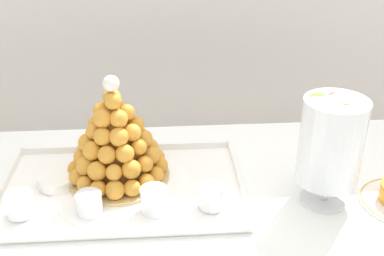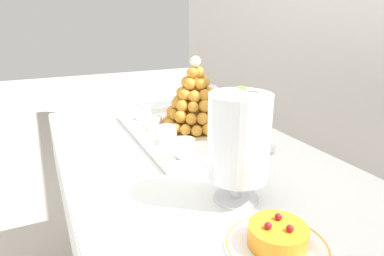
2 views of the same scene
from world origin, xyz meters
TOP-DOWN VIEW (x-y plane):
  - buffet_table at (0.00, 0.00)m, footprint 1.38×0.78m
  - serving_tray at (-0.19, 0.05)m, footprint 0.58×0.37m
  - croquembouche at (-0.21, 0.10)m, footprint 0.26×0.26m
  - dessert_cup_left at (-0.41, -0.04)m, footprint 0.06×0.06m
  - dessert_cup_mid_left at (-0.26, -0.04)m, footprint 0.06×0.06m
  - dessert_cup_centre at (-0.11, -0.05)m, footprint 0.06×0.06m
  - dessert_cup_mid_right at (0.01, -0.04)m, footprint 0.06×0.06m
  - creme_brulee_ramekin at (-0.35, 0.08)m, footprint 0.09×0.09m
  - macaron_goblet at (0.28, -0.02)m, footprint 0.14×0.14m
  - wine_glass at (-0.22, 0.18)m, footprint 0.08×0.08m

SIDE VIEW (x-z plane):
  - buffet_table at x=0.00m, z-range 0.27..1.02m
  - serving_tray at x=-0.19m, z-range 0.74..0.76m
  - creme_brulee_ramekin at x=-0.35m, z-range 0.75..0.78m
  - dessert_cup_mid_left at x=-0.26m, z-range 0.75..0.80m
  - dessert_cup_left at x=-0.41m, z-range 0.75..0.80m
  - dessert_cup_mid_right at x=0.01m, z-range 0.75..0.80m
  - dessert_cup_centre at x=-0.11m, z-range 0.75..0.81m
  - croquembouche at x=-0.21m, z-range 0.72..0.99m
  - wine_glass at x=-0.22m, z-range 0.78..0.95m
  - macaron_goblet at x=0.28m, z-range 0.77..1.03m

